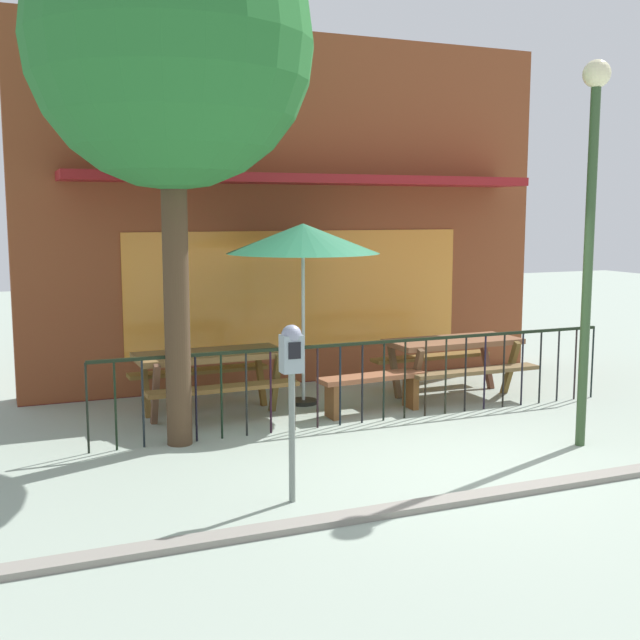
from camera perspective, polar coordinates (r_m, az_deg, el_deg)
name	(u,v)px	position (r m, az deg, el deg)	size (l,w,h in m)	color
ground	(451,465)	(8.02, 9.42, -10.23)	(40.00, 40.00, 0.00)	#96A596
pub_storefront	(295,211)	(11.54, -1.83, 7.81)	(7.75, 1.33, 4.95)	#4F1818
patio_fence_front	(373,367)	(9.34, 3.85, -3.38)	(6.53, 0.04, 0.97)	black
picnic_table_left	(210,365)	(9.75, -7.89, -3.25)	(1.83, 1.40, 0.79)	brown
picnic_table_right	(453,351)	(10.79, 9.54, -2.22)	(1.82, 1.39, 0.79)	brown
patio_umbrella	(303,239)	(10.03, -1.23, 5.82)	(1.94, 1.94, 2.32)	black
patio_bench	(372,385)	(9.81, 3.80, -4.68)	(1.42, 0.42, 0.48)	#945738
parking_meter_near	(292,366)	(6.66, -2.05, -3.33)	(0.18, 0.17, 1.53)	slate
street_tree	(170,47)	(8.52, -10.72, 18.75)	(2.90, 2.90, 5.58)	#473422
street_lamp	(591,199)	(8.64, 18.91, 8.21)	(0.28, 0.28, 3.98)	#314C2A
curb_edge	(506,495)	(7.31, 13.26, -12.14)	(10.85, 0.20, 0.11)	gray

